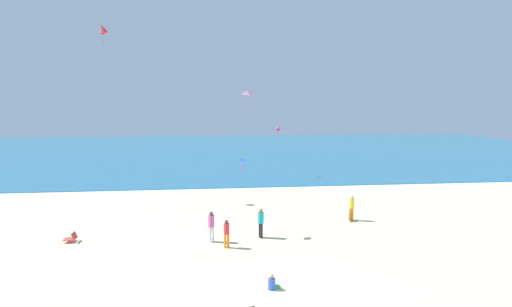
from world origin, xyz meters
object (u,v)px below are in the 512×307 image
object	(u,v)px
person_3	(227,232)
kite_blue	(241,160)
beach_chair_far_right	(71,238)
kite_red	(102,29)
kite_pink	(247,93)
kite_magenta	(278,127)
person_4	(211,224)
person_1	(261,221)
person_2	(272,284)
person_0	(351,206)

from	to	relation	value
person_3	kite_blue	bearing A→B (deg)	-33.76
beach_chair_far_right	kite_red	xyz separation A→B (m)	(-0.31, 10.01, 13.01)
kite_red	kite_pink	distance (m)	13.02
person_3	kite_magenta	bearing A→B (deg)	-24.92
person_4	kite_red	world-z (taller)	kite_red
person_1	person_4	distance (m)	2.83
beach_chair_far_right	kite_blue	world-z (taller)	kite_blue
person_2	kite_pink	distance (m)	13.59
beach_chair_far_right	kite_pink	bearing A→B (deg)	-156.94
beach_chair_far_right	kite_blue	distance (m)	10.37
kite_pink	kite_blue	bearing A→B (deg)	-99.73
person_3	kite_blue	size ratio (longest dim) A/B	1.73
person_0	kite_red	bearing A→B (deg)	-133.97
person_3	kite_magenta	world-z (taller)	kite_magenta
person_0	kite_pink	bearing A→B (deg)	-124.43
person_2	kite_blue	size ratio (longest dim) A/B	0.73
person_1	kite_red	xyz separation A→B (m)	(-10.85, 10.45, 12.26)
person_2	kite_pink	world-z (taller)	kite_pink
person_0	person_3	xyz separation A→B (m)	(-8.31, -4.14, -0.10)
kite_magenta	person_1	bearing A→B (deg)	-102.28
person_2	kite_magenta	xyz separation A→B (m)	(4.45, 25.49, 4.92)
person_0	person_1	size ratio (longest dim) A/B	0.99
person_1	kite_magenta	world-z (taller)	kite_magenta
beach_chair_far_right	person_3	bearing A→B (deg)	169.15
kite_red	kite_blue	xyz separation A→B (m)	(9.80, -9.87, -8.82)
beach_chair_far_right	person_2	size ratio (longest dim) A/B	1.04
kite_magenta	person_0	bearing A→B (deg)	-82.46
kite_pink	person_3	bearing A→B (deg)	-105.39
person_1	kite_red	distance (m)	19.42
person_1	kite_blue	size ratio (longest dim) A/B	1.94
person_4	kite_magenta	world-z (taller)	kite_magenta
beach_chair_far_right	person_2	xyz separation A→B (m)	(10.24, -6.89, -0.01)
kite_red	kite_blue	world-z (taller)	kite_red
kite_pink	person_1	bearing A→B (deg)	-85.20
person_1	kite_magenta	bearing A→B (deg)	-123.13
beach_chair_far_right	person_4	xyz separation A→B (m)	(7.74, -0.84, 0.75)
kite_magenta	kite_pink	bearing A→B (deg)	-107.25
beach_chair_far_right	person_1	bearing A→B (deg)	178.97
beach_chair_far_right	kite_pink	xyz separation A→B (m)	(10.16, 4.04, 8.08)
person_4	kite_red	xyz separation A→B (m)	(-8.05, 10.85, 12.25)
person_4	kite_pink	xyz separation A→B (m)	(2.42, 4.88, 7.33)
beach_chair_far_right	person_1	xyz separation A→B (m)	(10.54, -0.45, 0.74)
person_2	person_3	world-z (taller)	person_3
person_0	person_2	size ratio (longest dim) A/B	2.63
person_0	person_3	distance (m)	9.28
person_0	person_1	bearing A→B (deg)	-86.34
person_4	kite_magenta	xyz separation A→B (m)	(6.95, 19.45, 4.16)
kite_red	person_4	bearing A→B (deg)	-53.42
kite_blue	kite_pink	xyz separation A→B (m)	(0.67, 3.90, 3.89)
beach_chair_far_right	kite_magenta	distance (m)	24.21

